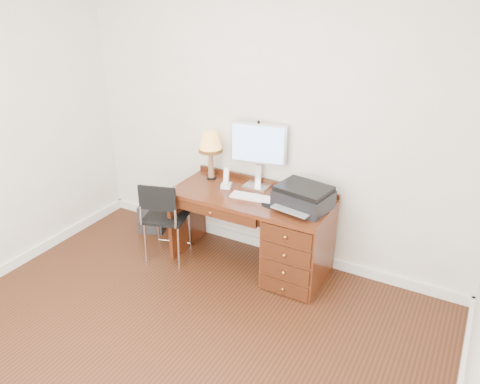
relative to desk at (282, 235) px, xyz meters
The scene contains 12 objects.
ground 1.50m from the desk, 102.93° to the right, with size 4.00×4.00×0.00m, color black.
room_shell 0.91m from the desk, 112.63° to the right, with size 4.00×4.00×4.00m.
desk is the anchor object (origin of this frame).
monitor 0.85m from the desk, 148.11° to the left, with size 0.54×0.22×0.62m.
keyboard 0.44m from the desk, behind, with size 0.45×0.13×0.02m, color white.
mouse_pad 0.36m from the desk, 138.86° to the right, with size 0.22×0.22×0.04m.
printer 0.48m from the desk, ahead, with size 0.51×0.43×0.20m.
leg_lamp 1.11m from the desk, 169.34° to the left, with size 0.24×0.24×0.48m.
phone 0.73m from the desk, behind, with size 0.12×0.12×0.20m.
pen_cup 0.39m from the desk, 67.84° to the left, with size 0.07×0.07×0.09m, color black.
chair 1.18m from the desk, 163.73° to the right, with size 0.50×0.50×0.85m.
equipment_box 1.62m from the desk, behind, with size 0.27×0.27×0.31m, color black.
Camera 1 is at (1.79, -2.07, 2.61)m, focal length 35.00 mm.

